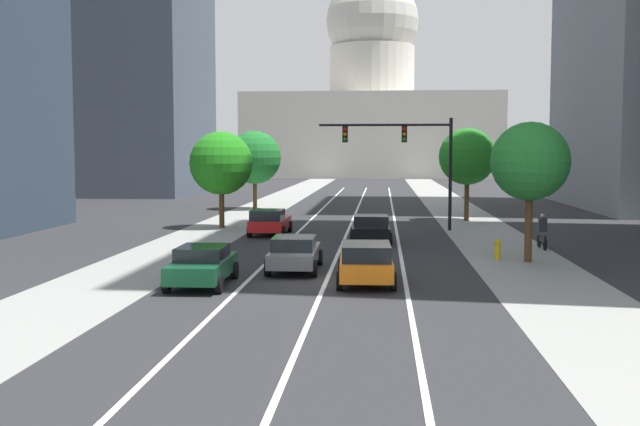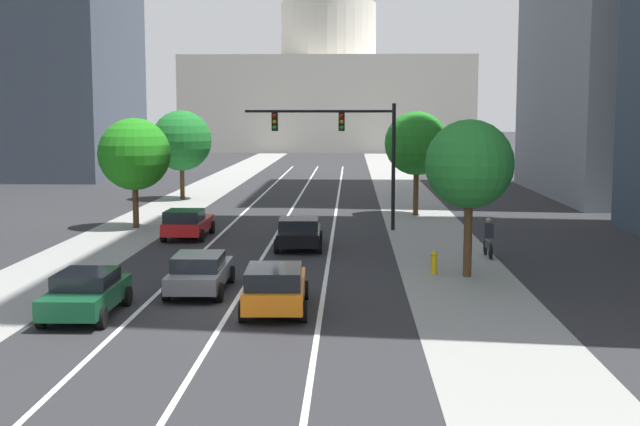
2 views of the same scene
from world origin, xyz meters
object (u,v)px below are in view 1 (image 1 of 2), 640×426
at_px(cyclist, 542,232).
at_px(street_tree_near_left, 221,163).
at_px(capitol_building, 372,108).
at_px(street_tree_mid_left, 255,158).
at_px(street_tree_far_right, 467,157).
at_px(traffic_signal_mast, 409,149).
at_px(car_green, 202,265).
at_px(street_tree_mid_right, 530,162).
at_px(car_gray, 295,253).
at_px(car_red, 270,222).
at_px(fire_hydrant, 497,249).
at_px(car_black, 371,228).
at_px(car_orange, 366,262).

relative_size(cyclist, street_tree_near_left, 0.29).
xyz_separation_m(capitol_building, street_tree_mid_left, (-8.25, -80.87, -8.48)).
relative_size(capitol_building, street_tree_far_right, 7.22).
height_order(traffic_signal_mast, cyclist, traffic_signal_mast).
xyz_separation_m(car_green, street_tree_mid_left, (-3.96, 34.67, 3.45)).
bearing_deg(street_tree_mid_right, car_gray, -161.73).
xyz_separation_m(traffic_signal_mast, cyclist, (6.15, -8.34, -3.99)).
height_order(car_green, street_tree_far_right, street_tree_far_right).
bearing_deg(car_red, fire_hydrant, -127.66).
height_order(car_green, car_gray, car_green).
xyz_separation_m(car_black, street_tree_far_right, (6.28, 13.01, 3.58)).
bearing_deg(car_red, car_green, -179.58).
relative_size(traffic_signal_mast, street_tree_mid_left, 1.25).
relative_size(car_black, car_gray, 0.90).
distance_m(car_gray, street_tree_mid_left, 32.04).
relative_size(street_tree_far_right, street_tree_mid_left, 0.99).
height_order(street_tree_mid_right, street_tree_near_left, street_tree_mid_right).
height_order(car_black, street_tree_mid_left, street_tree_mid_left).
height_order(car_red, car_gray, car_red).
xyz_separation_m(car_green, street_tree_mid_right, (12.50, 6.74, 3.53)).
distance_m(car_gray, street_tree_far_right, 24.48).
bearing_deg(car_black, cyclist, -104.67).
relative_size(car_orange, car_green, 1.06).
bearing_deg(street_tree_mid_right, street_tree_far_right, 91.50).
bearing_deg(capitol_building, street_tree_mid_right, -85.68).
height_order(car_gray, street_tree_far_right, street_tree_far_right).
distance_m(car_black, cyclist, 8.48).
distance_m(traffic_signal_mast, street_tree_mid_right, 13.48).
bearing_deg(car_orange, street_tree_mid_left, 13.79).
relative_size(car_black, street_tree_far_right, 0.65).
relative_size(car_red, traffic_signal_mast, 0.55).
bearing_deg(car_orange, cyclist, -41.02).
height_order(car_gray, street_tree_mid_right, street_tree_mid_right).
height_order(car_red, street_tree_near_left, street_tree_near_left).
height_order(cyclist, street_tree_mid_left, street_tree_mid_left).
relative_size(car_gray, street_tree_far_right, 0.72).
xyz_separation_m(cyclist, street_tree_mid_left, (-17.94, 23.65, 3.33)).
xyz_separation_m(car_green, cyclist, (13.98, 11.03, 0.12)).
relative_size(car_black, car_green, 0.95).
bearing_deg(street_tree_far_right, street_tree_mid_right, -88.50).
relative_size(street_tree_mid_right, street_tree_mid_left, 0.94).
height_order(car_orange, street_tree_far_right, street_tree_far_right).
bearing_deg(traffic_signal_mast, cyclist, -53.59).
xyz_separation_m(car_gray, street_tree_mid_right, (9.64, 3.18, 3.54)).
bearing_deg(traffic_signal_mast, capitol_building, 92.11).
bearing_deg(street_tree_mid_right, car_orange, -138.73).
height_order(car_gray, traffic_signal_mast, traffic_signal_mast).
xyz_separation_m(fire_hydrant, street_tree_near_left, (-14.80, 12.55, 3.50)).
xyz_separation_m(traffic_signal_mast, street_tree_near_left, (-11.34, 0.39, -0.88)).
bearing_deg(street_tree_far_right, car_orange, -103.99).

